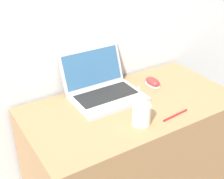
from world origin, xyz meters
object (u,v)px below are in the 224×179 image
at_px(drink_cup, 142,114).
at_px(pen, 175,115).
at_px(laptop, 103,88).
at_px(computer_mouse, 153,82).

relative_size(drink_cup, pen, 1.24).
bearing_deg(drink_cup, laptop, 93.22).
bearing_deg(laptop, computer_mouse, -8.86).
bearing_deg(laptop, pen, -61.23).
xyz_separation_m(laptop, computer_mouse, (0.29, -0.05, -0.03)).
bearing_deg(pen, laptop, 118.77).
height_order(laptop, computer_mouse, laptop).
bearing_deg(computer_mouse, pen, -108.70).
height_order(drink_cup, computer_mouse, drink_cup).
xyz_separation_m(drink_cup, computer_mouse, (0.27, 0.27, -0.03)).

